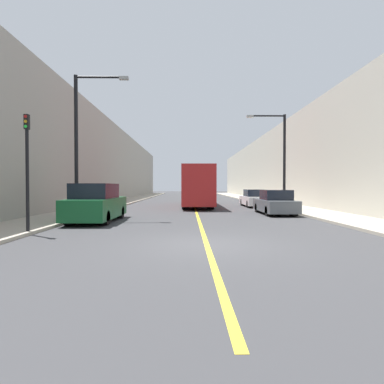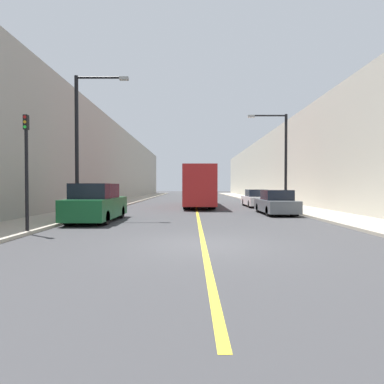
# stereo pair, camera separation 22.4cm
# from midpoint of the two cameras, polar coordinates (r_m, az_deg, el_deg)

# --- Properties ---
(ground_plane) EXTENTS (200.00, 200.00, 0.00)m
(ground_plane) POSITION_cam_midpoint_polar(r_m,az_deg,el_deg) (9.32, 2.12, -9.97)
(ground_plane) COLOR #38383A
(sidewalk_left) EXTENTS (3.03, 72.00, 0.13)m
(sidewalk_left) POSITION_cam_midpoint_polar(r_m,az_deg,el_deg) (39.86, -11.42, -1.40)
(sidewalk_left) COLOR #A89E8C
(sidewalk_left) RESTS_ON ground
(sidewalk_right) EXTENTS (3.03, 72.00, 0.13)m
(sidewalk_right) POSITION_cam_midpoint_polar(r_m,az_deg,el_deg) (40.04, 11.16, -1.39)
(sidewalk_right) COLOR #A89E8C
(sidewalk_right) RESTS_ON ground
(building_row_left) EXTENTS (4.00, 72.00, 9.33)m
(building_row_left) POSITION_cam_midpoint_polar(r_m,az_deg,el_deg) (40.72, -16.33, 5.11)
(building_row_left) COLOR gray
(building_row_left) RESTS_ON ground
(building_row_right) EXTENTS (4.00, 72.00, 8.54)m
(building_row_right) POSITION_cam_midpoint_polar(r_m,az_deg,el_deg) (40.95, 16.01, 4.53)
(building_row_right) COLOR #B7B2A3
(building_row_right) RESTS_ON ground
(road_center_line) EXTENTS (0.16, 72.00, 0.01)m
(road_center_line) POSITION_cam_midpoint_polar(r_m,az_deg,el_deg) (39.18, -0.10, -1.51)
(road_center_line) COLOR gold
(road_center_line) RESTS_ON ground
(bus) EXTENTS (2.50, 10.92, 3.40)m
(bus) POSITION_cam_midpoint_polar(r_m,az_deg,el_deg) (26.64, 0.66, 1.17)
(bus) COLOR #AD1E1E
(bus) RESTS_ON ground
(parked_suv_left) EXTENTS (1.99, 4.94, 1.92)m
(parked_suv_left) POSITION_cam_midpoint_polar(r_m,az_deg,el_deg) (15.93, -18.12, -2.19)
(parked_suv_left) COLOR #145128
(parked_suv_left) RESTS_ON ground
(car_right_near) EXTENTS (1.85, 4.33, 1.56)m
(car_right_near) POSITION_cam_midpoint_polar(r_m,az_deg,el_deg) (19.80, 15.23, -2.10)
(car_right_near) COLOR #51565B
(car_right_near) RESTS_ON ground
(car_right_mid) EXTENTS (1.77, 4.56, 1.51)m
(car_right_mid) POSITION_cam_midpoint_polar(r_m,az_deg,el_deg) (26.65, 11.49, -1.30)
(car_right_mid) COLOR silver
(car_right_mid) RESTS_ON ground
(street_lamp_left) EXTENTS (2.93, 0.24, 7.64)m
(street_lamp_left) POSITION_cam_midpoint_polar(r_m,az_deg,el_deg) (17.50, -20.71, 10.01)
(street_lamp_left) COLOR black
(street_lamp_left) RESTS_ON sidewalk_left
(street_lamp_right) EXTENTS (2.93, 0.24, 6.99)m
(street_lamp_right) POSITION_cam_midpoint_polar(r_m,az_deg,el_deg) (23.33, 16.24, 6.96)
(street_lamp_right) COLOR black
(street_lamp_right) RESTS_ON sidewalk_right
(traffic_light) EXTENTS (0.16, 0.18, 4.31)m
(traffic_light) POSITION_cam_midpoint_polar(r_m,az_deg,el_deg) (12.68, -29.33, 4.03)
(traffic_light) COLOR black
(traffic_light) RESTS_ON sidewalk_left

